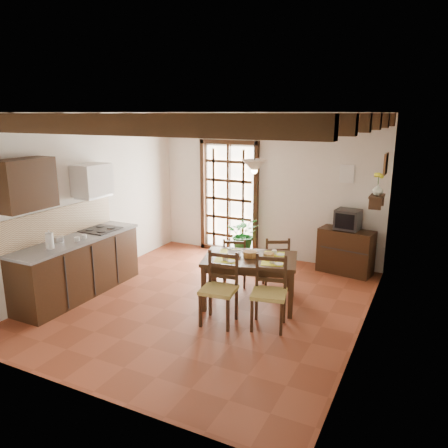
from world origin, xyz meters
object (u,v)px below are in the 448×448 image
Objects in this scene: chair_far_left at (235,270)px; sideboard at (346,251)px; chair_near_left at (219,302)px; chair_near_right at (269,306)px; kitchen_counter at (78,266)px; chair_far_right at (276,272)px; potted_plant at (244,232)px; pendant_lamp at (254,165)px; dining_table at (250,263)px; crt_tv at (348,219)px.

sideboard is (1.53, 1.40, 0.14)m from chair_far_left.
chair_far_left is (-0.38, 1.33, -0.04)m from chair_near_left.
kitchen_counter is at bearing 172.56° from chair_near_right.
potted_plant reaches higher than chair_far_right.
sideboard is 1.11× the size of pendant_lamp.
chair_near_right reaches higher than chair_far_right.
kitchen_counter is 3.14m from chair_far_right.
dining_table is 1.44m from pendant_lamp.
potted_plant is 2.13× the size of pendant_lamp.
chair_near_left is 0.54× the size of potted_plant.
kitchen_counter is at bearing -132.26° from sideboard.
crt_tv is (-0.00, -0.01, 0.59)m from sideboard.
chair_near_left is at bearing 2.38° from kitchen_counter.
chair_near_left is 3.03m from crt_tv.
crt_tv is (1.02, 1.96, 0.35)m from dining_table.
chair_near_right is 1.03× the size of sideboard.
crt_tv is 2.39m from pendant_lamp.
sideboard is (3.57, 2.83, -0.07)m from kitchen_counter.
chair_far_left reaches higher than sideboard.
kitchen_counter is 3.17m from pendant_lamp.
pendant_lamp reaches higher than chair_near_right.
chair_near_right reaches higher than sideboard.
chair_far_left is 0.95× the size of chair_far_right.
kitchen_counter is 2.66× the size of pendant_lamp.
sideboard reaches higher than dining_table.
chair_near_right is at bearing 110.19° from chair_far_left.
sideboard is at bearing 66.02° from chair_near_right.
chair_near_right is at bearing 9.13° from chair_near_left.
chair_far_left is 0.99× the size of pendant_lamp.
chair_near_left reaches higher than chair_near_right.
chair_far_left is (2.04, 1.43, -0.21)m from kitchen_counter.
kitchen_counter is 5.02× the size of crt_tv.
pendant_lamp reaches higher than sideboard.
dining_table is 0.84m from chair_near_right.
potted_plant is (-1.40, 2.38, 0.27)m from chair_near_right.
kitchen_counter is 2.32× the size of chair_near_right.
chair_far_right reaches higher than chair_far_left.
chair_near_right is 1.97m from pendant_lamp.
potted_plant is at bearing 117.43° from pendant_lamp.
chair_near_right is 2.67m from crt_tv.
dining_table is at bearing 51.75° from chair_far_right.
kitchen_counter is 2.43m from chair_near_left.
chair_far_left is 0.68m from chair_far_right.
crt_tv is at bearing 66.00° from chair_near_right.
chair_near_right is 2.16× the size of crt_tv.
kitchen_counter is 3.15m from potted_plant.
pendant_lamp reaches higher than chair_near_left.
chair_far_right is (2.69, 1.61, -0.20)m from kitchen_counter.
pendant_lamp reaches higher than dining_table.
crt_tv is at bearing 61.35° from pendant_lamp.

